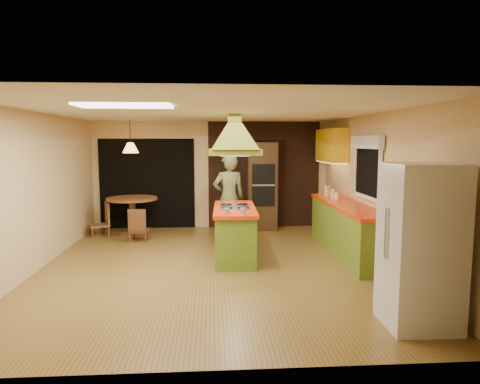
{
  "coord_description": "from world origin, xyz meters",
  "views": [
    {
      "loc": [
        0.01,
        -6.85,
        2.03
      ],
      "look_at": [
        0.5,
        0.58,
        1.15
      ],
      "focal_mm": 32.0,
      "sensor_mm": 36.0,
      "label": 1
    }
  ],
  "objects": [
    {
      "name": "ground",
      "position": [
        0.0,
        0.0,
        0.0
      ],
      "size": [
        6.5,
        6.5,
        0.0
      ],
      "primitive_type": "plane",
      "color": "brown",
      "rests_on": "ground"
    },
    {
      "name": "room_walls",
      "position": [
        0.0,
        0.0,
        1.25
      ],
      "size": [
        5.5,
        6.5,
        6.5
      ],
      "color": "beige",
      "rests_on": "ground"
    },
    {
      "name": "ceiling_plane",
      "position": [
        0.0,
        0.0,
        2.5
      ],
      "size": [
        6.5,
        6.5,
        0.0
      ],
      "primitive_type": "plane",
      "rotation": [
        3.14,
        0.0,
        0.0
      ],
      "color": "silver",
      "rests_on": "room_walls"
    },
    {
      "name": "brick_panel",
      "position": [
        1.25,
        3.23,
        1.25
      ],
      "size": [
        2.64,
        0.03,
        2.5
      ],
      "primitive_type": "cube",
      "color": "#381E14",
      "rests_on": "ground"
    },
    {
      "name": "nook_opening",
      "position": [
        -1.5,
        3.23,
        1.05
      ],
      "size": [
        2.2,
        0.03,
        2.1
      ],
      "primitive_type": "cube",
      "color": "black",
      "rests_on": "ground"
    },
    {
      "name": "right_counter",
      "position": [
        2.45,
        0.6,
        0.46
      ],
      "size": [
        0.62,
        3.05,
        0.92
      ],
      "color": "olive",
      "rests_on": "ground"
    },
    {
      "name": "upper_cabinets",
      "position": [
        2.57,
        2.2,
        1.95
      ],
      "size": [
        0.34,
        1.4,
        0.7
      ],
      "primitive_type": "cube",
      "color": "yellow",
      "rests_on": "room_walls"
    },
    {
      "name": "window_right",
      "position": [
        2.7,
        0.4,
        1.77
      ],
      "size": [
        0.12,
        1.35,
        1.06
      ],
      "color": "black",
      "rests_on": "room_walls"
    },
    {
      "name": "fluor_panel",
      "position": [
        -1.1,
        -1.2,
        2.48
      ],
      "size": [
        1.2,
        0.6,
        0.03
      ],
      "primitive_type": "cube",
      "color": "white",
      "rests_on": "ceiling_plane"
    },
    {
      "name": "kitchen_island",
      "position": [
        0.4,
        0.48,
        0.45
      ],
      "size": [
        0.77,
        1.8,
        0.91
      ],
      "rotation": [
        0.0,
        0.0,
        -0.03
      ],
      "color": "olive",
      "rests_on": "ground"
    },
    {
      "name": "range_hood",
      "position": [
        0.4,
        0.48,
        2.26
      ],
      "size": [
        0.9,
        0.65,
        0.78
      ],
      "rotation": [
        0.0,
        0.0,
        0.02
      ],
      "color": "olive",
      "rests_on": "ceiling_plane"
    },
    {
      "name": "man",
      "position": [
        0.35,
        1.72,
        0.89
      ],
      "size": [
        0.72,
        0.55,
        1.79
      ],
      "primitive_type": "imported",
      "rotation": [
        0.0,
        0.0,
        3.34
      ],
      "color": "#484E29",
      "rests_on": "ground"
    },
    {
      "name": "refrigerator",
      "position": [
        2.27,
        -2.45,
        0.9
      ],
      "size": [
        0.75,
        0.71,
        1.8
      ],
      "primitive_type": "cube",
      "rotation": [
        0.0,
        0.0,
        -0.02
      ],
      "color": "silver",
      "rests_on": "ground"
    },
    {
      "name": "wall_oven",
      "position": [
        1.17,
        2.95,
        1.01
      ],
      "size": [
        0.67,
        0.61,
        2.01
      ],
      "rotation": [
        0.0,
        0.0,
        -0.01
      ],
      "color": "#482F17",
      "rests_on": "ground"
    },
    {
      "name": "dining_table",
      "position": [
        -1.73,
        2.53,
        0.58
      ],
      "size": [
        1.09,
        1.09,
        0.82
      ],
      "rotation": [
        0.0,
        0.0,
        0.39
      ],
      "color": "brown",
      "rests_on": "ground"
    },
    {
      "name": "chair_left",
      "position": [
        -2.43,
        2.43,
        0.36
      ],
      "size": [
        0.52,
        0.52,
        0.72
      ],
      "primitive_type": null,
      "rotation": [
        0.0,
        0.0,
        -1.17
      ],
      "color": "brown",
      "rests_on": "ground"
    },
    {
      "name": "chair_near",
      "position": [
        -1.48,
        1.88,
        0.34
      ],
      "size": [
        0.4,
        0.4,
        0.68
      ],
      "primitive_type": null,
      "rotation": [
        0.0,
        0.0,
        3.06
      ],
      "color": "brown",
      "rests_on": "ground"
    },
    {
      "name": "pendant_lamp",
      "position": [
        -1.73,
        2.53,
        1.9
      ],
      "size": [
        0.41,
        0.41,
        0.22
      ],
      "primitive_type": "cone",
      "rotation": [
        0.0,
        0.0,
        0.23
      ],
      "color": "#FF9E3F",
      "rests_on": "ceiling_plane"
    },
    {
      "name": "canister_large",
      "position": [
        2.4,
        1.81,
        1.02
      ],
      "size": [
        0.17,
        0.17,
        0.2
      ],
      "primitive_type": "cylinder",
      "rotation": [
        0.0,
        0.0,
        -0.29
      ],
      "color": "beige",
      "rests_on": "right_counter"
    },
    {
      "name": "canister_medium",
      "position": [
        2.4,
        1.34,
        1.01
      ],
      "size": [
        0.15,
        0.15,
        0.19
      ],
      "primitive_type": "cylinder",
      "rotation": [
        0.0,
        0.0,
        0.15
      ],
      "color": "#F5DFC5",
      "rests_on": "right_counter"
    },
    {
      "name": "canister_small",
      "position": [
        2.4,
        1.1,
        0.99
      ],
      "size": [
        0.14,
        0.14,
        0.14
      ],
      "primitive_type": "cylinder",
      "rotation": [
        0.0,
        0.0,
        0.42
      ],
      "color": "#FCF1CA",
      "rests_on": "right_counter"
    }
  ]
}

